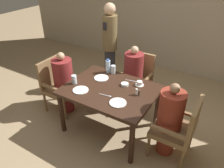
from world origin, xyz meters
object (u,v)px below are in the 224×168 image
(chair_left_side, at_px, (58,84))
(plate_main_right, at_px, (118,103))
(diner_in_right_chair, at_px, (170,119))
(diner_in_left_chair, at_px, (64,82))
(plate_main_left, at_px, (101,78))
(standing_host, at_px, (110,44))
(chair_far_side, at_px, (136,77))
(plate_dessert_center, at_px, (81,90))
(glass_tall_mid, at_px, (113,69))
(water_bottle, at_px, (108,66))
(chair_right_side, at_px, (180,127))
(bowl_small, at_px, (125,84))
(diner_in_far_chair, at_px, (133,76))
(glass_tall_near, at_px, (74,79))
(teacup_with_saucer, at_px, (140,84))

(chair_left_side, xyz_separation_m, plate_main_right, (1.30, -0.25, 0.25))
(chair_left_side, distance_m, diner_in_right_chair, 1.93)
(diner_in_left_chair, xyz_separation_m, plate_main_left, (0.62, 0.18, 0.18))
(standing_host, relative_size, plate_main_right, 7.40)
(chair_far_side, xyz_separation_m, plate_dessert_center, (-0.33, -1.15, 0.25))
(chair_left_side, bearing_deg, standing_host, 74.70)
(chair_left_side, bearing_deg, plate_dessert_center, -19.98)
(plate_main_right, distance_m, glass_tall_mid, 0.81)
(plate_main_right, distance_m, water_bottle, 0.86)
(chair_right_side, distance_m, water_bottle, 1.43)
(glass_tall_mid, bearing_deg, bowl_small, -34.91)
(chair_left_side, xyz_separation_m, water_bottle, (0.75, 0.40, 0.35))
(diner_in_far_chair, height_order, glass_tall_mid, diner_in_far_chair)
(chair_left_side, bearing_deg, diner_in_left_chair, 0.00)
(chair_left_side, height_order, chair_right_side, same)
(standing_host, distance_m, glass_tall_mid, 0.91)
(diner_in_far_chair, relative_size, glass_tall_near, 8.29)
(teacup_with_saucer, bearing_deg, plate_main_right, -95.19)
(plate_dessert_center, bearing_deg, glass_tall_near, 151.69)
(plate_dessert_center, bearing_deg, diner_in_right_chair, 11.88)
(plate_main_right, relative_size, bowl_small, 1.99)
(plate_dessert_center, bearing_deg, plate_main_left, 82.46)
(plate_main_right, xyz_separation_m, plate_dessert_center, (-0.60, -0.01, 0.00))
(bowl_small, height_order, glass_tall_mid, glass_tall_mid)
(chair_left_side, xyz_separation_m, glass_tall_mid, (0.84, 0.42, 0.31))
(chair_left_side, bearing_deg, diner_in_far_chair, 35.82)
(diner_in_left_chair, relative_size, standing_host, 0.66)
(diner_in_right_chair, relative_size, plate_main_right, 4.92)
(glass_tall_mid, bearing_deg, diner_in_right_chair, -20.85)
(bowl_small, distance_m, glass_tall_mid, 0.41)
(chair_far_side, bearing_deg, plate_dessert_center, -105.99)
(plate_main_right, height_order, bowl_small, bowl_small)
(diner_in_far_chair, relative_size, chair_right_side, 1.24)
(chair_left_side, xyz_separation_m, diner_in_right_chair, (1.93, 0.00, 0.07))
(diner_in_far_chair, distance_m, glass_tall_mid, 0.45)
(teacup_with_saucer, distance_m, glass_tall_near, 0.96)
(bowl_small, relative_size, glass_tall_near, 0.83)
(chair_left_side, height_order, standing_host, standing_host)
(diner_in_right_chair, height_order, teacup_with_saucer, diner_in_right_chair)
(plate_main_left, xyz_separation_m, teacup_with_saucer, (0.59, 0.12, 0.02))
(chair_right_side, distance_m, standing_host, 2.14)
(diner_in_right_chair, xyz_separation_m, plate_main_right, (-0.63, -0.25, 0.18))
(diner_in_left_chair, distance_m, diner_in_right_chair, 1.79)
(diner_in_far_chair, height_order, glass_tall_near, diner_in_far_chair)
(plate_main_right, height_order, glass_tall_mid, glass_tall_mid)
(chair_far_side, bearing_deg, glass_tall_mid, -112.82)
(chair_left_side, bearing_deg, glass_tall_mid, 26.45)
(plate_main_left, xyz_separation_m, bowl_small, (0.41, 0.00, 0.01))
(standing_host, relative_size, bowl_small, 14.68)
(chair_right_side, xyz_separation_m, water_bottle, (-1.33, 0.40, 0.35))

